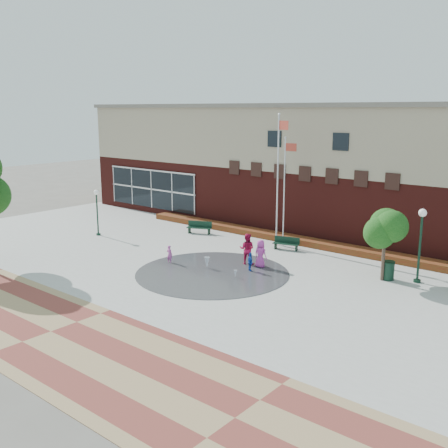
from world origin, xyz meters
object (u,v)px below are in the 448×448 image
Objects in this scene: flagpole_left at (278,173)px; bench_left at (199,230)px; child_splash at (170,254)px; trash_can at (389,270)px; flagpole_right at (285,186)px.

bench_left is (-6.12, -0.85, -4.48)m from flagpole_left.
trash_can is at bearing -160.68° from child_splash.
flagpole_right is at bearing -117.56° from child_splash.
child_splash reaches higher than trash_can.
flagpole_right is at bearing 163.96° from trash_can.
flagpole_right reaches higher than child_splash.
child_splash is (-11.09, -5.13, 0.01)m from trash_can.
trash_can is (8.57, -2.27, -4.25)m from flagpole_left.
flagpole_left is 0.94m from flagpole_right.
bench_left is 7.48m from child_splash.
trash_can is at bearing -18.45° from flagpole_right.
flagpole_left is 9.83m from trash_can.
flagpole_left reaches higher than bench_left.
flagpole_right is 8.75m from child_splash.
child_splash is (-2.52, -7.40, -4.24)m from flagpole_left.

